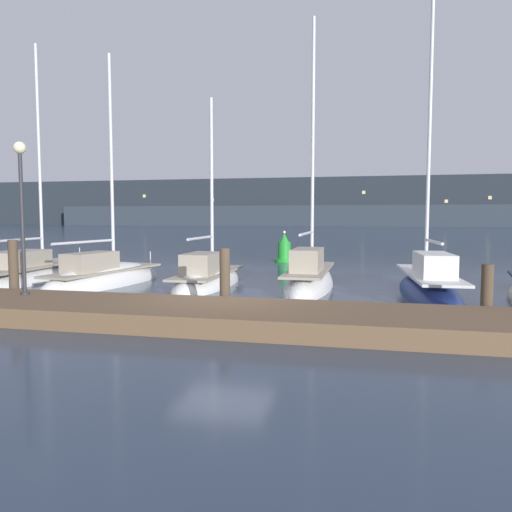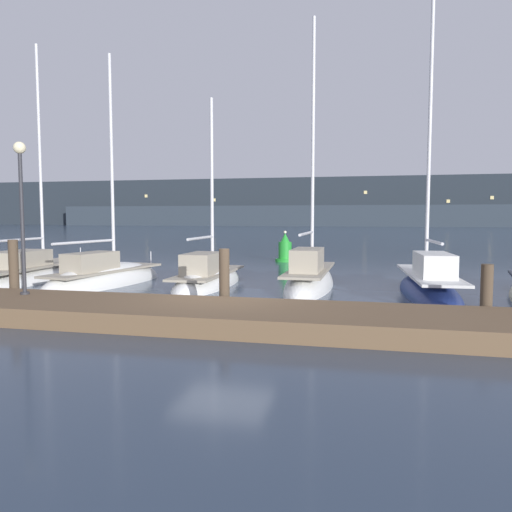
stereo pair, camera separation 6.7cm
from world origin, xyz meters
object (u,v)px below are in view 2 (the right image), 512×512
sailboat_berth_3 (105,283)px  sailboat_berth_4 (208,283)px  sailboat_berth_6 (429,289)px  dock_lamppost (21,193)px  sailboat_berth_5 (310,284)px  channel_buoy (285,251)px  sailboat_berth_2 (34,277)px

sailboat_berth_3 → sailboat_berth_4: 3.80m
sailboat_berth_6 → dock_lamppost: 12.46m
sailboat_berth_5 → sailboat_berth_4: bearing=-176.8°
channel_buoy → sailboat_berth_2: bearing=-129.1°
sailboat_berth_3 → sailboat_berth_5: sailboat_berth_5 is taller
sailboat_berth_6 → sailboat_berth_5: bearing=169.6°
channel_buoy → sailboat_berth_4: bearing=-96.2°
sailboat_berth_3 → channel_buoy: bearing=66.5°
sailboat_berth_2 → sailboat_berth_6: size_ratio=0.92×
sailboat_berth_4 → channel_buoy: size_ratio=4.38×
sailboat_berth_4 → sailboat_berth_6: size_ratio=0.69×
dock_lamppost → channel_buoy: bearing=74.6°
sailboat_berth_4 → dock_lamppost: bearing=-119.7°
dock_lamppost → sailboat_berth_6: bearing=25.5°
sailboat_berth_2 → channel_buoy: sailboat_berth_2 is taller
sailboat_berth_6 → sailboat_berth_4: bearing=176.2°
sailboat_berth_2 → sailboat_berth_4: sailboat_berth_2 is taller
sailboat_berth_5 → sailboat_berth_6: 4.00m
sailboat_berth_2 → channel_buoy: 13.29m
dock_lamppost → sailboat_berth_3: bearing=95.1°
sailboat_berth_3 → channel_buoy: sailboat_berth_3 is taller
sailboat_berth_3 → sailboat_berth_6: (11.36, 0.35, 0.08)m
sailboat_berth_3 → dock_lamppost: size_ratio=2.29×
sailboat_berth_2 → sailboat_berth_3: size_ratio=1.08×
sailboat_berth_5 → dock_lamppost: size_ratio=2.54×
sailboat_berth_6 → dock_lamppost: sailboat_berth_6 is taller
sailboat_berth_6 → channel_buoy: 12.57m
sailboat_berth_6 → dock_lamppost: size_ratio=2.69×
sailboat_berth_6 → sailboat_berth_2: bearing=178.4°
sailboat_berth_5 → sailboat_berth_6: sailboat_berth_6 is taller
sailboat_berth_2 → dock_lamppost: (4.00, -5.64, 3.04)m
sailboat_berth_5 → dock_lamppost: sailboat_berth_5 is taller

